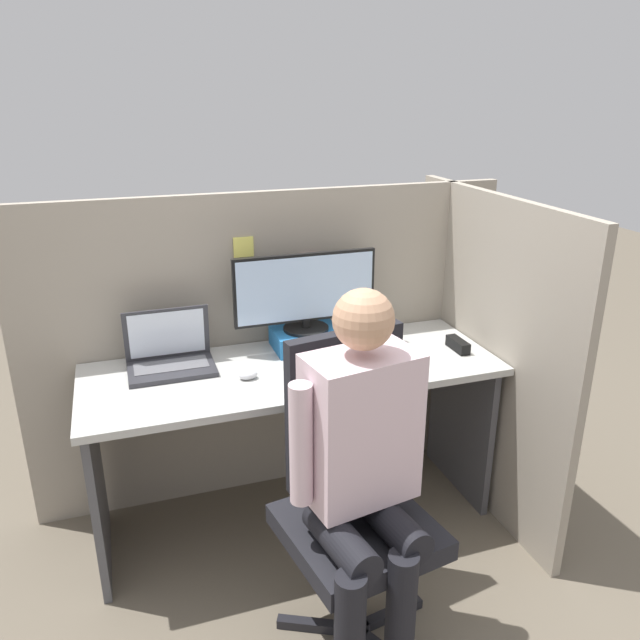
{
  "coord_description": "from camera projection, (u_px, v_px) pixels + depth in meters",
  "views": [
    {
      "loc": [
        -0.63,
        -1.93,
        1.81
      ],
      "look_at": [
        0.06,
        0.15,
        0.99
      ],
      "focal_mm": 35.0,
      "sensor_mm": 36.0,
      "label": 1
    }
  ],
  "objects": [
    {
      "name": "ground_plane",
      "position": [
        317.0,
        563.0,
        2.53
      ],
      "size": [
        12.0,
        12.0,
        0.0
      ],
      "primitive_type": "plane",
      "color": "#665B4C"
    },
    {
      "name": "laptop",
      "position": [
        170.0,
        358.0,
        2.51
      ],
      "size": [
        0.34,
        0.22,
        0.24
      ],
      "color": "#2D2D33",
      "rests_on": "desk"
    },
    {
      "name": "cubicle_panel_back",
      "position": [
        273.0,
        346.0,
        2.85
      ],
      "size": [
        2.19,
        0.05,
        1.41
      ],
      "color": "gray",
      "rests_on": "ground"
    },
    {
      "name": "mouse",
      "position": [
        248.0,
        375.0,
        2.43
      ],
      "size": [
        0.07,
        0.05,
        0.03
      ],
      "color": "silver",
      "rests_on": "desk"
    },
    {
      "name": "carrot_toy",
      "position": [
        367.0,
        371.0,
        2.45
      ],
      "size": [
        0.05,
        0.14,
        0.05
      ],
      "color": "orange",
      "rests_on": "desk"
    },
    {
      "name": "person",
      "position": [
        364.0,
        462.0,
        1.89
      ],
      "size": [
        0.47,
        0.45,
        1.28
      ],
      "color": "black",
      "rests_on": "ground"
    },
    {
      "name": "monitor",
      "position": [
        305.0,
        291.0,
        2.65
      ],
      "size": [
        0.62,
        0.2,
        0.34
      ],
      "color": "black",
      "rests_on": "paper_box"
    },
    {
      "name": "office_chair",
      "position": [
        352.0,
        488.0,
        2.11
      ],
      "size": [
        0.54,
        0.58,
        1.05
      ],
      "color": "black",
      "rests_on": "ground"
    },
    {
      "name": "cubicle_panel_right",
      "position": [
        485.0,
        354.0,
        2.76
      ],
      "size": [
        0.04,
        1.23,
        1.41
      ],
      "color": "gray",
      "rests_on": "ground"
    },
    {
      "name": "paper_box",
      "position": [
        306.0,
        338.0,
        2.72
      ],
      "size": [
        0.29,
        0.21,
        0.08
      ],
      "color": "#236BAD",
      "rests_on": "desk"
    },
    {
      "name": "desk",
      "position": [
        294.0,
        404.0,
        2.6
      ],
      "size": [
        1.69,
        0.61,
        0.74
      ],
      "color": "#B7B7B2",
      "rests_on": "ground"
    },
    {
      "name": "stapler",
      "position": [
        458.0,
        345.0,
        2.7
      ],
      "size": [
        0.05,
        0.14,
        0.05
      ],
      "color": "black",
      "rests_on": "desk"
    }
  ]
}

